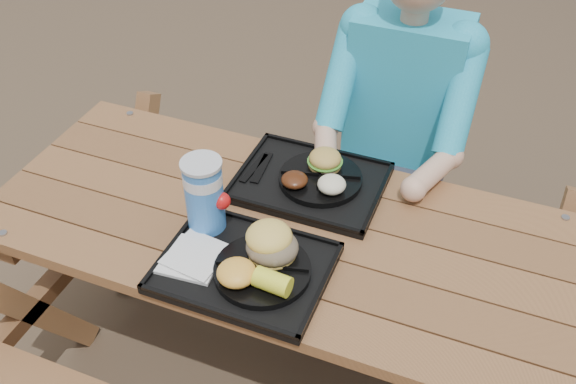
% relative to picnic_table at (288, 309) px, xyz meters
% --- Properties ---
extents(ground, '(60.00, 60.00, 0.00)m').
position_rel_picnic_table_xyz_m(ground, '(0.00, 0.00, -0.38)').
color(ground, '#999999').
rests_on(ground, ground).
extents(picnic_table, '(1.80, 1.49, 0.75)m').
position_rel_picnic_table_xyz_m(picnic_table, '(0.00, 0.00, 0.00)').
color(picnic_table, '#999999').
rests_on(picnic_table, ground).
extents(tray_near, '(0.45, 0.35, 0.02)m').
position_rel_picnic_table_xyz_m(tray_near, '(-0.04, -0.21, 0.39)').
color(tray_near, black).
rests_on(tray_near, picnic_table).
extents(tray_far, '(0.45, 0.35, 0.02)m').
position_rel_picnic_table_xyz_m(tray_far, '(-0.00, 0.20, 0.39)').
color(tray_far, black).
rests_on(tray_far, picnic_table).
extents(plate_near, '(0.26, 0.26, 0.02)m').
position_rel_picnic_table_xyz_m(plate_near, '(0.01, -0.21, 0.41)').
color(plate_near, black).
rests_on(plate_near, tray_near).
extents(plate_far, '(0.26, 0.26, 0.02)m').
position_rel_picnic_table_xyz_m(plate_far, '(0.03, 0.21, 0.41)').
color(plate_far, black).
rests_on(plate_far, tray_far).
extents(napkin_stack, '(0.17, 0.17, 0.02)m').
position_rel_picnic_table_xyz_m(napkin_stack, '(-0.18, -0.24, 0.40)').
color(napkin_stack, silver).
rests_on(napkin_stack, tray_near).
extents(soda_cup, '(0.11, 0.11, 0.22)m').
position_rel_picnic_table_xyz_m(soda_cup, '(-0.21, -0.10, 0.50)').
color(soda_cup, blue).
rests_on(soda_cup, tray_near).
extents(condiment_bbq, '(0.04, 0.04, 0.03)m').
position_rel_picnic_table_xyz_m(condiment_bbq, '(-0.05, -0.08, 0.41)').
color(condiment_bbq, black).
rests_on(condiment_bbq, tray_near).
extents(condiment_mustard, '(0.05, 0.05, 0.03)m').
position_rel_picnic_table_xyz_m(condiment_mustard, '(0.01, -0.08, 0.41)').
color(condiment_mustard, yellow).
rests_on(condiment_mustard, tray_near).
extents(sandwich, '(0.13, 0.13, 0.14)m').
position_rel_picnic_table_xyz_m(sandwich, '(0.02, -0.16, 0.48)').
color(sandwich, '#F4CA56').
rests_on(sandwich, plate_near).
extents(mac_cheese, '(0.10, 0.10, 0.05)m').
position_rel_picnic_table_xyz_m(mac_cheese, '(-0.03, -0.28, 0.44)').
color(mac_cheese, '#FFBE43').
rests_on(mac_cheese, plate_near).
extents(corn_cob, '(0.10, 0.10, 0.06)m').
position_rel_picnic_table_xyz_m(corn_cob, '(0.07, -0.27, 0.44)').
color(corn_cob, '#FEFF35').
rests_on(corn_cob, plate_near).
extents(cutlery_far, '(0.04, 0.16, 0.01)m').
position_rel_picnic_table_xyz_m(cutlery_far, '(-0.17, 0.20, 0.40)').
color(cutlery_far, black).
rests_on(cutlery_far, tray_far).
extents(burger, '(0.10, 0.10, 0.09)m').
position_rel_picnic_table_xyz_m(burger, '(0.02, 0.26, 0.46)').
color(burger, gold).
rests_on(burger, plate_far).
extents(baked_beans, '(0.08, 0.08, 0.04)m').
position_rel_picnic_table_xyz_m(baked_beans, '(-0.03, 0.14, 0.43)').
color(baked_beans, '#49210E').
rests_on(baked_beans, plate_far).
extents(potato_salad, '(0.09, 0.09, 0.05)m').
position_rel_picnic_table_xyz_m(potato_salad, '(0.08, 0.15, 0.44)').
color(potato_salad, '#EBE4C7').
rests_on(potato_salad, plate_far).
extents(diner, '(0.48, 0.84, 1.28)m').
position_rel_picnic_table_xyz_m(diner, '(0.17, 0.67, 0.27)').
color(diner, '#1CB7C9').
rests_on(diner, ground).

